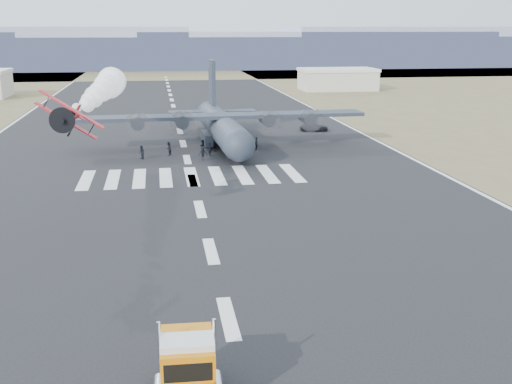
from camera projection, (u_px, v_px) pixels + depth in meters
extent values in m
cube|color=brown|center=(165.00, 72.00, 246.95)|extent=(500.00, 80.00, 0.00)
cube|color=#8792AC|center=(3.00, 48.00, 263.82)|extent=(150.00, 50.00, 17.00)
cube|color=#8792AC|center=(163.00, 52.00, 274.03)|extent=(150.00, 50.00, 13.00)
cube|color=#8792AC|center=(311.00, 49.00, 283.48)|extent=(150.00, 50.00, 15.00)
cube|color=#8792AC|center=(449.00, 46.00, 292.94)|extent=(150.00, 50.00, 17.00)
cube|color=#ADA89A|center=(338.00, 80.00, 176.63)|extent=(20.00, 12.00, 5.20)
cube|color=silver|center=(338.00, 70.00, 175.91)|extent=(20.50, 12.50, 0.80)
cube|color=orange|center=(188.00, 370.00, 28.53)|extent=(2.45, 1.80, 2.11)
cube|color=black|center=(188.00, 372.00, 27.66)|extent=(2.11, 0.18, 0.86)
cube|color=silver|center=(187.00, 344.00, 28.53)|extent=(2.44, 1.61, 0.48)
cube|color=orange|center=(187.00, 356.00, 30.26)|extent=(2.46, 1.99, 2.50)
cylinder|color=black|center=(165.00, 380.00, 30.64)|extent=(0.41, 1.07, 1.06)
cylinder|color=black|center=(211.00, 377.00, 30.90)|extent=(0.41, 1.07, 1.06)
cylinder|color=black|center=(165.00, 370.00, 31.56)|extent=(0.41, 1.07, 1.06)
cylinder|color=black|center=(210.00, 367.00, 31.83)|extent=(0.41, 1.07, 1.06)
cylinder|color=red|center=(69.00, 117.00, 52.51)|extent=(1.08, 4.69, 0.84)
sphere|color=black|center=(69.00, 113.00, 52.61)|extent=(0.65, 0.65, 0.65)
cylinder|color=black|center=(64.00, 121.00, 50.36)|extent=(0.96, 0.61, 0.93)
cylinder|color=black|center=(64.00, 121.00, 50.05)|extent=(2.05, 0.13, 2.05)
cube|color=red|center=(69.00, 121.00, 52.24)|extent=(4.82, 1.18, 3.06)
cube|color=red|center=(67.00, 108.00, 51.69)|extent=(4.97, 1.18, 3.16)
cube|color=red|center=(73.00, 108.00, 54.46)|extent=(0.14, 0.84, 0.93)
cube|color=red|center=(74.00, 113.00, 54.58)|extent=(1.89, 0.75, 0.07)
cylinder|color=black|center=(59.00, 132.00, 52.00)|extent=(0.13, 0.42, 0.41)
cylinder|color=black|center=(78.00, 132.00, 52.15)|extent=(0.13, 0.42, 0.41)
sphere|color=white|center=(74.00, 113.00, 54.76)|extent=(0.65, 0.65, 0.65)
sphere|color=white|center=(78.00, 110.00, 56.90)|extent=(0.86, 0.86, 0.86)
sphere|color=white|center=(82.00, 106.00, 59.05)|extent=(1.08, 1.08, 1.08)
sphere|color=white|center=(86.00, 103.00, 61.20)|extent=(1.29, 1.29, 1.29)
sphere|color=white|center=(89.00, 100.00, 63.34)|extent=(1.50, 1.50, 1.50)
sphere|color=white|center=(93.00, 98.00, 65.49)|extent=(1.72, 1.72, 1.72)
sphere|color=white|center=(96.00, 95.00, 67.63)|extent=(1.93, 1.93, 1.93)
sphere|color=white|center=(98.00, 93.00, 69.78)|extent=(2.14, 2.14, 2.14)
sphere|color=white|center=(101.00, 91.00, 71.93)|extent=(2.36, 2.36, 2.36)
sphere|color=white|center=(104.00, 88.00, 74.07)|extent=(2.57, 2.57, 2.57)
sphere|color=white|center=(106.00, 86.00, 76.22)|extent=(2.78, 2.78, 2.78)
sphere|color=white|center=(108.00, 85.00, 78.37)|extent=(2.99, 2.99, 2.99)
sphere|color=white|center=(110.00, 83.00, 80.51)|extent=(3.21, 3.21, 3.21)
sphere|color=white|center=(112.00, 81.00, 82.66)|extent=(3.42, 3.42, 3.42)
sphere|color=white|center=(114.00, 80.00, 84.80)|extent=(3.63, 3.63, 3.63)
cylinder|color=#1E202D|center=(223.00, 128.00, 92.95)|extent=(5.05, 28.63, 4.07)
sphere|color=#1E202D|center=(239.00, 146.00, 79.39)|extent=(4.07, 4.07, 4.07)
cone|color=#1E202D|center=(211.00, 115.00, 106.51)|extent=(4.28, 6.24, 4.07)
cube|color=#1E202D|center=(224.00, 116.00, 91.50)|extent=(40.85, 5.67, 0.51)
cylinder|color=#1E202D|center=(137.00, 122.00, 88.92)|extent=(1.96, 3.93, 1.83)
cylinder|color=#3F3F44|center=(137.00, 124.00, 86.98)|extent=(3.46, 0.17, 3.46)
cylinder|color=#1E202D|center=(181.00, 121.00, 90.03)|extent=(1.96, 3.93, 1.83)
cylinder|color=#3F3F44|center=(183.00, 123.00, 88.09)|extent=(3.46, 0.17, 3.46)
cylinder|color=#1E202D|center=(266.00, 119.00, 92.25)|extent=(1.96, 3.93, 1.83)
cylinder|color=#3F3F44|center=(269.00, 121.00, 90.32)|extent=(3.46, 0.17, 3.46)
cylinder|color=#1E202D|center=(307.00, 118.00, 93.37)|extent=(1.96, 3.93, 1.83)
cylinder|color=#3F3F44|center=(311.00, 120.00, 91.43)|extent=(3.46, 0.17, 3.46)
cube|color=#1E202D|center=(212.00, 86.00, 103.30)|extent=(0.77, 4.60, 8.14)
cube|color=#1E202D|center=(212.00, 112.00, 104.85)|extent=(14.35, 3.54, 0.36)
cube|color=#1E202D|center=(207.00, 138.00, 93.89)|extent=(1.43, 6.15, 1.63)
cylinder|color=black|center=(207.00, 142.00, 94.03)|extent=(0.55, 1.14, 1.12)
cube|color=#1E202D|center=(237.00, 137.00, 94.71)|extent=(1.43, 6.15, 1.63)
cylinder|color=black|center=(237.00, 141.00, 94.85)|extent=(0.55, 1.14, 1.12)
cylinder|color=black|center=(235.00, 158.00, 82.85)|extent=(0.44, 0.93, 0.92)
imported|color=black|center=(314.00, 127.00, 107.38)|extent=(5.17, 3.18, 1.34)
imported|color=black|center=(256.00, 143.00, 90.72)|extent=(0.65, 0.75, 1.82)
imported|color=black|center=(142.00, 152.00, 84.22)|extent=(0.87, 1.03, 1.81)
imported|color=black|center=(203.00, 153.00, 83.55)|extent=(1.27, 0.75, 1.85)
imported|color=black|center=(214.00, 145.00, 89.71)|extent=(0.60, 1.03, 1.67)
imported|color=black|center=(233.00, 146.00, 89.10)|extent=(0.93, 0.61, 1.82)
imported|color=black|center=(203.00, 146.00, 89.61)|extent=(0.99, 1.59, 1.64)
imported|color=black|center=(210.00, 149.00, 86.47)|extent=(0.71, 0.79, 1.81)
imported|color=black|center=(169.00, 149.00, 86.76)|extent=(0.93, 1.07, 1.87)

